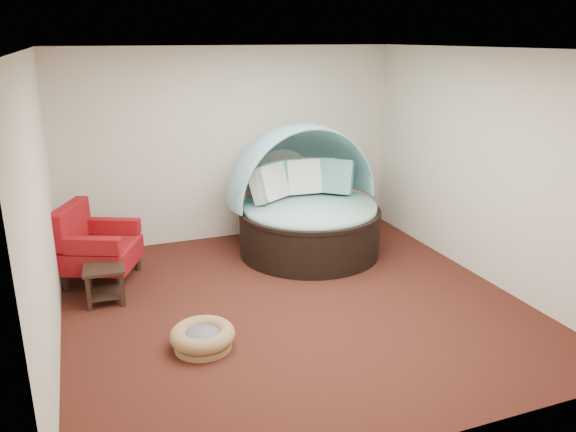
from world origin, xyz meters
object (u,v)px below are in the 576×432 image
object	(u,v)px
side_table	(105,279)
canopy_daybed	(306,193)
red_armchair	(95,246)
pet_basket	(203,337)

from	to	relation	value
side_table	canopy_daybed	bearing A→B (deg)	14.48
red_armchair	side_table	world-z (taller)	red_armchair
canopy_daybed	side_table	bearing A→B (deg)	-170.98
canopy_daybed	side_table	size ratio (longest dim) A/B	4.69
pet_basket	side_table	size ratio (longest dim) A/B	1.45
canopy_daybed	side_table	distance (m)	2.91
red_armchair	side_table	xyz separation A→B (m)	(0.06, -0.66, -0.17)
pet_basket	red_armchair	size ratio (longest dim) A/B	0.62
canopy_daybed	pet_basket	world-z (taller)	canopy_daybed
pet_basket	side_table	bearing A→B (deg)	120.47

